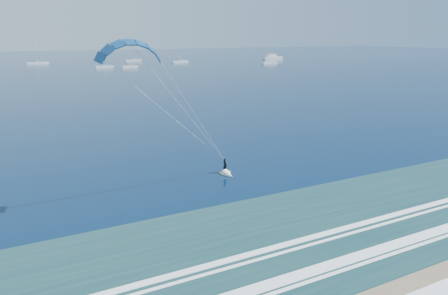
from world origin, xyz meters
name	(u,v)px	position (x,y,z in m)	size (l,w,h in m)	color
kitesurfer_rig	(184,110)	(-3.58, 24.77, 8.85)	(17.18, 7.34, 17.22)	gold
motor_yacht	(272,58)	(132.46, 215.40, 1.50)	(13.81, 3.68, 5.87)	white
sailboat_2	(37,63)	(-10.29, 240.30, 0.70)	(10.81, 2.40, 14.29)	white
sailboat_3	(130,67)	(30.43, 190.41, 0.68)	(7.60, 2.40, 10.71)	white
sailboat_4	(133,61)	(44.76, 240.18, 0.69)	(9.80, 2.40, 13.18)	white
sailboat_5	(180,62)	(66.99, 215.60, 0.69)	(9.37, 2.40, 12.70)	white
sailboat_6	(269,63)	(110.14, 184.35, 0.69)	(9.33, 2.40, 12.56)	white
sailboat_7	(104,67)	(18.67, 195.67, 0.68)	(8.35, 2.40, 11.52)	white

